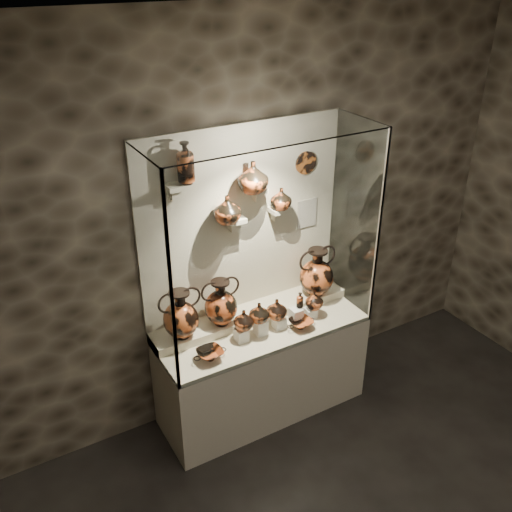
{
  "coord_description": "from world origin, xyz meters",
  "views": [
    {
      "loc": [
        -1.9,
        -1.0,
        3.47
      ],
      "look_at": [
        -0.02,
        2.25,
        1.45
      ],
      "focal_mm": 40.0,
      "sensor_mm": 36.0,
      "label": 1
    }
  ],
  "objects_px": {
    "jug_b": "(259,312)",
    "kylix_left": "(210,354)",
    "amphora_mid": "(221,302)",
    "lekythos_small": "(300,299)",
    "jug_a": "(244,320)",
    "amphora_right": "(317,272)",
    "amphora_left": "(181,314)",
    "ovoid_vase_c": "(281,199)",
    "jug_c": "(276,309)",
    "ovoid_vase_b": "(253,177)",
    "jug_e": "(314,300)",
    "kylix_right": "(301,323)",
    "ovoid_vase_a": "(227,210)",
    "lekythos_tall": "(185,161)"
  },
  "relations": [
    {
      "from": "jug_b",
      "to": "kylix_left",
      "type": "xyz_separation_m",
      "value": [
        -0.46,
        -0.08,
        -0.16
      ]
    },
    {
      "from": "amphora_mid",
      "to": "lekythos_small",
      "type": "xyz_separation_m",
      "value": [
        0.61,
        -0.18,
        -0.07
      ]
    },
    {
      "from": "jug_a",
      "to": "jug_b",
      "type": "distance_m",
      "value": 0.13
    },
    {
      "from": "jug_a",
      "to": "kylix_left",
      "type": "relative_size",
      "value": 0.67
    },
    {
      "from": "amphora_right",
      "to": "jug_a",
      "type": "height_order",
      "value": "amphora_right"
    },
    {
      "from": "jug_a",
      "to": "lekythos_small",
      "type": "bearing_deg",
      "value": 17.77
    },
    {
      "from": "amphora_left",
      "to": "ovoid_vase_c",
      "type": "distance_m",
      "value": 1.15
    },
    {
      "from": "jug_a",
      "to": "lekythos_small",
      "type": "distance_m",
      "value": 0.51
    },
    {
      "from": "amphora_left",
      "to": "jug_a",
      "type": "distance_m",
      "value": 0.47
    },
    {
      "from": "jug_c",
      "to": "kylix_left",
      "type": "height_order",
      "value": "jug_c"
    },
    {
      "from": "amphora_left",
      "to": "jug_c",
      "type": "bearing_deg",
      "value": -34.4
    },
    {
      "from": "jug_b",
      "to": "jug_c",
      "type": "xyz_separation_m",
      "value": [
        0.17,
        0.02,
        -0.04
      ]
    },
    {
      "from": "jug_a",
      "to": "ovoid_vase_c",
      "type": "xyz_separation_m",
      "value": [
        0.48,
        0.26,
        0.79
      ]
    },
    {
      "from": "amphora_right",
      "to": "ovoid_vase_b",
      "type": "bearing_deg",
      "value": -169.61
    },
    {
      "from": "jug_e",
      "to": "kylix_right",
      "type": "height_order",
      "value": "jug_e"
    },
    {
      "from": "jug_b",
      "to": "ovoid_vase_b",
      "type": "height_order",
      "value": "ovoid_vase_b"
    },
    {
      "from": "amphora_right",
      "to": "jug_c",
      "type": "height_order",
      "value": "amphora_right"
    },
    {
      "from": "jug_c",
      "to": "lekythos_small",
      "type": "height_order",
      "value": "lekythos_small"
    },
    {
      "from": "lekythos_small",
      "to": "ovoid_vase_a",
      "type": "relative_size",
      "value": 0.71
    },
    {
      "from": "amphora_right",
      "to": "ovoid_vase_a",
      "type": "xyz_separation_m",
      "value": [
        -0.78,
        0.07,
        0.71
      ]
    },
    {
      "from": "kylix_left",
      "to": "amphora_left",
      "type": "bearing_deg",
      "value": 95.25
    },
    {
      "from": "kylix_right",
      "to": "lekythos_tall",
      "type": "relative_size",
      "value": 0.72
    },
    {
      "from": "lekythos_tall",
      "to": "ovoid_vase_b",
      "type": "bearing_deg",
      "value": -10.99
    },
    {
      "from": "jug_e",
      "to": "jug_c",
      "type": "bearing_deg",
      "value": 152.03
    },
    {
      "from": "jug_e",
      "to": "kylix_left",
      "type": "bearing_deg",
      "value": 160.15
    },
    {
      "from": "amphora_mid",
      "to": "amphora_right",
      "type": "bearing_deg",
      "value": -8.25
    },
    {
      "from": "ovoid_vase_b",
      "to": "jug_c",
      "type": "bearing_deg",
      "value": -63.79
    },
    {
      "from": "jug_a",
      "to": "jug_b",
      "type": "bearing_deg",
      "value": 10.92
    },
    {
      "from": "lekythos_small",
      "to": "amphora_right",
      "type": "bearing_deg",
      "value": 30.12
    },
    {
      "from": "amphora_right",
      "to": "lekythos_small",
      "type": "xyz_separation_m",
      "value": [
        -0.27,
        -0.16,
        -0.09
      ]
    },
    {
      "from": "kylix_right",
      "to": "ovoid_vase_b",
      "type": "bearing_deg",
      "value": 145.55
    },
    {
      "from": "lekythos_tall",
      "to": "ovoid_vase_a",
      "type": "height_order",
      "value": "lekythos_tall"
    },
    {
      "from": "amphora_left",
      "to": "ovoid_vase_a",
      "type": "height_order",
      "value": "ovoid_vase_a"
    },
    {
      "from": "amphora_left",
      "to": "jug_a",
      "type": "relative_size",
      "value": 2.42
    },
    {
      "from": "jug_b",
      "to": "jug_e",
      "type": "height_order",
      "value": "jug_b"
    },
    {
      "from": "ovoid_vase_a",
      "to": "ovoid_vase_c",
      "type": "xyz_separation_m",
      "value": [
        0.47,
        0.02,
        -0.02
      ]
    },
    {
      "from": "jug_b",
      "to": "lekythos_tall",
      "type": "relative_size",
      "value": 0.51
    },
    {
      "from": "amphora_left",
      "to": "kylix_left",
      "type": "bearing_deg",
      "value": -91.26
    },
    {
      "from": "jug_c",
      "to": "ovoid_vase_c",
      "type": "height_order",
      "value": "ovoid_vase_c"
    },
    {
      "from": "lekythos_small",
      "to": "kylix_right",
      "type": "xyz_separation_m",
      "value": [
        -0.05,
        -0.1,
        -0.15
      ]
    },
    {
      "from": "jug_c",
      "to": "lekythos_tall",
      "type": "height_order",
      "value": "lekythos_tall"
    },
    {
      "from": "jug_e",
      "to": "ovoid_vase_b",
      "type": "relative_size",
      "value": 0.66
    },
    {
      "from": "jug_b",
      "to": "kylix_right",
      "type": "bearing_deg",
      "value": 5.86
    },
    {
      "from": "lekythos_tall",
      "to": "jug_e",
      "type": "bearing_deg",
      "value": -23.35
    },
    {
      "from": "jug_b",
      "to": "kylix_left",
      "type": "relative_size",
      "value": 0.67
    },
    {
      "from": "kylix_left",
      "to": "ovoid_vase_b",
      "type": "bearing_deg",
      "value": 15.93
    },
    {
      "from": "jug_b",
      "to": "amphora_left",
      "type": "bearing_deg",
      "value": 179.97
    },
    {
      "from": "jug_e",
      "to": "kylix_right",
      "type": "xyz_separation_m",
      "value": [
        -0.18,
        -0.08,
        -0.11
      ]
    },
    {
      "from": "lekythos_tall",
      "to": "ovoid_vase_c",
      "type": "xyz_separation_m",
      "value": [
        0.76,
        -0.01,
        -0.43
      ]
    },
    {
      "from": "jug_a",
      "to": "kylix_left",
      "type": "distance_m",
      "value": 0.37
    }
  ]
}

